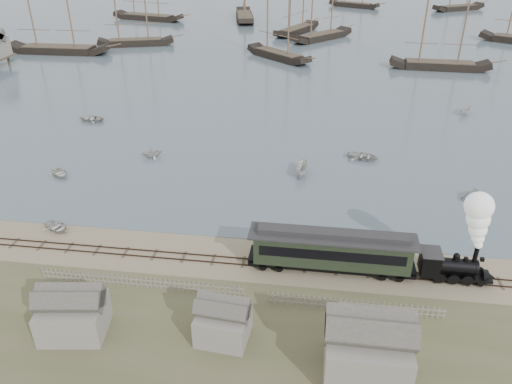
# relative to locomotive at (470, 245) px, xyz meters

# --- Properties ---
(ground) EXTENTS (600.00, 600.00, 0.00)m
(ground) POSITION_rel_locomotive_xyz_m (-22.50, 2.00, -4.02)
(ground) COLOR gray
(ground) RESTS_ON ground
(harbor_water) EXTENTS (600.00, 336.00, 0.06)m
(harbor_water) POSITION_rel_locomotive_xyz_m (-22.50, 172.00, -3.99)
(harbor_water) COLOR #4A616A
(harbor_water) RESTS_ON ground
(rail_track) EXTENTS (120.00, 1.80, 0.16)m
(rail_track) POSITION_rel_locomotive_xyz_m (-22.50, 0.00, -3.98)
(rail_track) COLOR #32211B
(rail_track) RESTS_ON ground
(picket_fence_west) EXTENTS (19.00, 0.10, 1.20)m
(picket_fence_west) POSITION_rel_locomotive_xyz_m (-29.00, -5.00, -4.02)
(picket_fence_west) COLOR slate
(picket_fence_west) RESTS_ON ground
(picket_fence_east) EXTENTS (15.00, 0.10, 1.20)m
(picket_fence_east) POSITION_rel_locomotive_xyz_m (-10.00, -5.50, -4.02)
(picket_fence_east) COLOR slate
(picket_fence_east) RESTS_ON ground
(shed_left) EXTENTS (5.00, 4.00, 4.10)m
(shed_left) POSITION_rel_locomotive_xyz_m (-32.50, -11.00, -4.02)
(shed_left) COLOR slate
(shed_left) RESTS_ON ground
(shed_mid) EXTENTS (4.00, 3.50, 3.60)m
(shed_mid) POSITION_rel_locomotive_xyz_m (-20.50, -10.00, -4.02)
(shed_mid) COLOR slate
(shed_mid) RESTS_ON ground
(shed_right) EXTENTS (6.00, 5.00, 5.10)m
(shed_right) POSITION_rel_locomotive_xyz_m (-9.50, -12.00, -4.02)
(shed_right) COLOR slate
(shed_right) RESTS_ON ground
(locomotive) EXTENTS (6.98, 2.60, 8.70)m
(locomotive) POSITION_rel_locomotive_xyz_m (0.00, 0.00, 0.00)
(locomotive) COLOR black
(locomotive) RESTS_ON ground
(passenger_coach) EXTENTS (15.51, 2.99, 3.77)m
(passenger_coach) POSITION_rel_locomotive_xyz_m (-12.11, 0.00, -1.66)
(passenger_coach) COLOR black
(passenger_coach) RESTS_ON ground
(beached_dinghy) EXTENTS (3.60, 4.02, 0.69)m
(beached_dinghy) POSITION_rel_locomotive_xyz_m (-41.26, 2.96, -3.68)
(beached_dinghy) COLOR #BBBAB2
(beached_dinghy) RESTS_ON ground
(rowboat_0) EXTENTS (3.95, 4.03, 0.68)m
(rowboat_0) POSITION_rel_locomotive_xyz_m (-47.06, 15.06, -3.62)
(rowboat_0) COLOR #BBBAB2
(rowboat_0) RESTS_ON harbor_water
(rowboat_1) EXTENTS (3.43, 3.60, 1.48)m
(rowboat_1) POSITION_rel_locomotive_xyz_m (-36.97, 22.29, -3.22)
(rowboat_1) COLOR #BBBAB2
(rowboat_1) RESTS_ON harbor_water
(rowboat_2) EXTENTS (3.89, 1.69, 1.47)m
(rowboat_2) POSITION_rel_locomotive_xyz_m (-15.97, 19.66, -3.23)
(rowboat_2) COLOR #BBBAB2
(rowboat_2) RESTS_ON harbor_water
(rowboat_3) EXTENTS (3.99, 4.88, 0.88)m
(rowboat_3) POSITION_rel_locomotive_xyz_m (-7.71, 25.57, -3.52)
(rowboat_3) COLOR #BBBAB2
(rowboat_3) RESTS_ON harbor_water
(rowboat_4) EXTENTS (3.88, 3.74, 1.57)m
(rowboat_4) POSITION_rel_locomotive_xyz_m (4.60, 15.71, -3.18)
(rowboat_4) COLOR #BBBAB2
(rowboat_4) RESTS_ON harbor_water
(rowboat_5) EXTENTS (3.19, 2.75, 1.19)m
(rowboat_5) POSITION_rel_locomotive_xyz_m (10.40, 46.34, -3.37)
(rowboat_5) COLOR #BBBAB2
(rowboat_5) RESTS_ON harbor_water
(rowboat_6) EXTENTS (3.53, 4.59, 0.88)m
(rowboat_6) POSITION_rel_locomotive_xyz_m (-51.55, 34.67, -3.52)
(rowboat_6) COLOR #BBBAB2
(rowboat_6) RESTS_ON harbor_water
(schooner_0) EXTENTS (25.48, 6.25, 20.00)m
(schooner_0) POSITION_rel_locomotive_xyz_m (-79.42, 78.53, 6.04)
(schooner_0) COLOR black
(schooner_0) RESTS_ON harbor_water
(schooner_1) EXTENTS (19.85, 10.09, 20.00)m
(schooner_1) POSITION_rel_locomotive_xyz_m (-63.20, 88.97, 6.04)
(schooner_1) COLOR black
(schooner_1) RESTS_ON harbor_water
(schooner_2) EXTENTS (16.92, 15.92, 20.00)m
(schooner_2) POSITION_rel_locomotive_xyz_m (-24.85, 80.02, 6.04)
(schooner_2) COLOR black
(schooner_2) RESTS_ON harbor_water
(schooner_3) EXTENTS (17.28, 18.83, 20.00)m
(schooner_3) POSITION_rel_locomotive_xyz_m (-15.11, 103.03, 6.04)
(schooner_3) COLOR black
(schooner_3) RESTS_ON harbor_water
(schooner_4) EXTENTS (21.50, 5.69, 20.00)m
(schooner_4) POSITION_rel_locomotive_xyz_m (11.38, 75.70, 6.04)
(schooner_4) COLOR black
(schooner_4) RESTS_ON harbor_water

